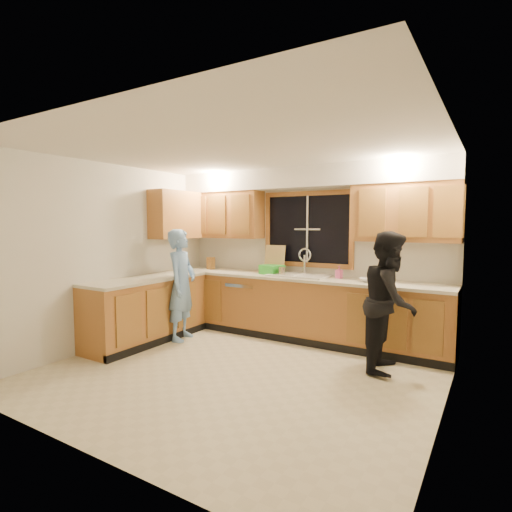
{
  "coord_description": "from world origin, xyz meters",
  "views": [
    {
      "loc": [
        2.46,
        -3.65,
        1.68
      ],
      "look_at": [
        -0.15,
        0.65,
        1.28
      ],
      "focal_mm": 28.0,
      "sensor_mm": 36.0,
      "label": 1
    }
  ],
  "objects": [
    {
      "name": "wall_back",
      "position": [
        0.0,
        1.9,
        1.25
      ],
      "size": [
        4.2,
        0.0,
        4.2
      ],
      "primitive_type": "plane",
      "rotation": [
        1.57,
        0.0,
        0.0
      ],
      "color": "silver",
      "rests_on": "ground"
    },
    {
      "name": "cutting_board",
      "position": [
        -0.48,
        1.74,
        1.14
      ],
      "size": [
        0.33,
        0.13,
        0.43
      ],
      "primitive_type": "cube",
      "rotation": [
        -0.21,
        0.0,
        0.07
      ],
      "color": "tan",
      "rests_on": "countertop_back"
    },
    {
      "name": "upper_cabinets_left",
      "position": [
        -1.43,
        1.73,
        1.83
      ],
      "size": [
        1.35,
        0.33,
        0.75
      ],
      "primitive_type": "cube",
      "color": "#AB6C31",
      "rests_on": "wall_back"
    },
    {
      "name": "countertop_left",
      "position": [
        -1.79,
        0.35,
        0.9
      ],
      "size": [
        0.63,
        1.9,
        0.04
      ],
      "primitive_type": "cube",
      "color": "beige",
      "rests_on": "base_cabinets_left"
    },
    {
      "name": "ceiling",
      "position": [
        0.0,
        0.0,
        2.5
      ],
      "size": [
        4.2,
        4.2,
        0.0
      ],
      "primitive_type": "plane",
      "rotation": [
        3.14,
        0.0,
        0.0
      ],
      "color": "silver"
    },
    {
      "name": "dishwasher",
      "position": [
        -0.85,
        1.59,
        0.41
      ],
      "size": [
        0.6,
        0.56,
        0.82
      ],
      "primitive_type": "cube",
      "color": "silver",
      "rests_on": "floor"
    },
    {
      "name": "upper_cabinets_right",
      "position": [
        1.43,
        1.73,
        1.83
      ],
      "size": [
        1.35,
        0.33,
        0.75
      ],
      "primitive_type": "cube",
      "color": "#AB6C31",
      "rests_on": "wall_back"
    },
    {
      "name": "can_right",
      "position": [
        -0.26,
        1.51,
        0.99
      ],
      "size": [
        0.09,
        0.09,
        0.13
      ],
      "primitive_type": "cylinder",
      "rotation": [
        0.0,
        0.0,
        0.22
      ],
      "color": "#B6A48C",
      "rests_on": "countertop_back"
    },
    {
      "name": "sink",
      "position": [
        0.0,
        1.6,
        0.86
      ],
      "size": [
        0.86,
        0.52,
        0.57
      ],
      "color": "silver",
      "rests_on": "countertop_back"
    },
    {
      "name": "floor",
      "position": [
        0.0,
        0.0,
        0.0
      ],
      "size": [
        4.2,
        4.2,
        0.0
      ],
      "primitive_type": "plane",
      "color": "beige",
      "rests_on": "ground"
    },
    {
      "name": "soffit",
      "position": [
        0.0,
        1.72,
        2.35
      ],
      "size": [
        4.2,
        0.35,
        0.3
      ],
      "primitive_type": "cube",
      "color": "white",
      "rests_on": "wall_back"
    },
    {
      "name": "wall_right",
      "position": [
        2.1,
        0.0,
        1.25
      ],
      "size": [
        0.0,
        3.8,
        3.8
      ],
      "primitive_type": "plane",
      "rotation": [
        1.57,
        0.0,
        -1.57
      ],
      "color": "silver",
      "rests_on": "ground"
    },
    {
      "name": "woman",
      "position": [
        1.43,
        0.99,
        0.8
      ],
      "size": [
        0.66,
        0.82,
        1.6
      ],
      "primitive_type": "imported",
      "rotation": [
        0.0,
        0.0,
        1.65
      ],
      "color": "black",
      "rests_on": "floor"
    },
    {
      "name": "can_left",
      "position": [
        -0.2,
        1.47,
        0.99
      ],
      "size": [
        0.09,
        0.09,
        0.13
      ],
      "primitive_type": "cylinder",
      "rotation": [
        0.0,
        0.0,
        -0.28
      ],
      "color": "#B6A48C",
      "rests_on": "countertop_back"
    },
    {
      "name": "window_frame",
      "position": [
        0.0,
        1.89,
        1.6
      ],
      "size": [
        1.44,
        0.03,
        1.14
      ],
      "color": "black",
      "rests_on": "wall_back"
    },
    {
      "name": "stove",
      "position": [
        -1.8,
        -0.22,
        0.45
      ],
      "size": [
        0.58,
        0.75,
        0.9
      ],
      "primitive_type": "cube",
      "color": "silver",
      "rests_on": "floor"
    },
    {
      "name": "countertop_back",
      "position": [
        0.0,
        1.58,
        0.9
      ],
      "size": [
        4.2,
        0.63,
        0.04
      ],
      "primitive_type": "cube",
      "color": "beige",
      "rests_on": "base_cabinets_back"
    },
    {
      "name": "dish_crate",
      "position": [
        -0.46,
        1.61,
        0.99
      ],
      "size": [
        0.37,
        0.35,
        0.14
      ],
      "primitive_type": "cube",
      "rotation": [
        0.0,
        0.0,
        -0.3
      ],
      "color": "green",
      "rests_on": "countertop_back"
    },
    {
      "name": "knife_block",
      "position": [
        -1.66,
        1.66,
        1.02
      ],
      "size": [
        0.12,
        0.1,
        0.2
      ],
      "primitive_type": "cube",
      "rotation": [
        0.0,
        0.0,
        -0.06
      ],
      "color": "#9C672B",
      "rests_on": "countertop_back"
    },
    {
      "name": "bowl",
      "position": [
        1.03,
        1.53,
        0.95
      ],
      "size": [
        0.28,
        0.28,
        0.05
      ],
      "primitive_type": "imported",
      "rotation": [
        0.0,
        0.0,
        0.29
      ],
      "color": "silver",
      "rests_on": "countertop_back"
    },
    {
      "name": "upper_cabinets_return",
      "position": [
        -1.94,
        1.12,
        1.83
      ],
      "size": [
        0.33,
        0.9,
        0.75
      ],
      "primitive_type": "cube",
      "color": "#AB6C31",
      "rests_on": "wall_left"
    },
    {
      "name": "soap_bottle",
      "position": [
        0.57,
        1.7,
        1.01
      ],
      "size": [
        0.09,
        0.1,
        0.17
      ],
      "primitive_type": "imported",
      "rotation": [
        0.0,
        0.0,
        -0.24
      ],
      "color": "#DC5392",
      "rests_on": "countertop_back"
    },
    {
      "name": "base_cabinets_left",
      "position": [
        -1.8,
        0.35,
        0.44
      ],
      "size": [
        0.6,
        1.9,
        0.88
      ],
      "primitive_type": "cube",
      "color": "#AB6C31",
      "rests_on": "ground"
    },
    {
      "name": "wall_left",
      "position": [
        -2.1,
        0.0,
        1.25
      ],
      "size": [
        0.0,
        3.8,
        3.8
      ],
      "primitive_type": "plane",
      "rotation": [
        1.57,
        0.0,
        1.57
      ],
      "color": "silver",
      "rests_on": "ground"
    },
    {
      "name": "man",
      "position": [
        -1.43,
        0.68,
        0.8
      ],
      "size": [
        0.54,
        0.67,
        1.61
      ],
      "primitive_type": "imported",
      "rotation": [
        0.0,
        0.0,
        1.87
      ],
      "color": "#729FD8",
      "rests_on": "floor"
    },
    {
      "name": "base_cabinets_back",
      "position": [
        0.0,
        1.6,
        0.44
      ],
      "size": [
        4.2,
        0.6,
        0.88
      ],
      "primitive_type": "cube",
      "color": "#AB6C31",
      "rests_on": "ground"
    }
  ]
}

